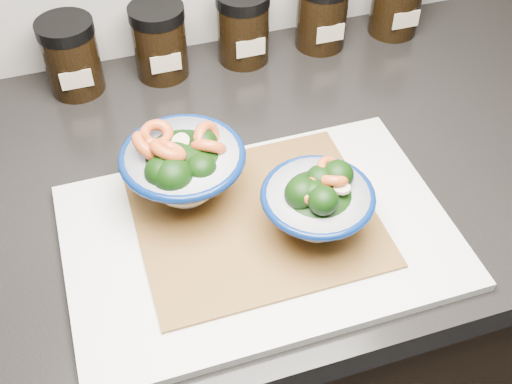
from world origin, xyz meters
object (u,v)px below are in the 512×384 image
object	(u,v)px
cutting_board	(259,236)
bowl_left	(183,167)
spice_jar_d	(322,13)
spice_jar_c	(243,27)
spice_jar_b	(160,41)
spice_jar_e	(397,0)
spice_jar_a	(71,56)
bowl_right	(317,204)

from	to	relation	value
cutting_board	bowl_left	bearing A→B (deg)	129.61
spice_jar_d	spice_jar_c	bearing A→B (deg)	180.00
spice_jar_b	spice_jar_e	bearing A→B (deg)	0.00
spice_jar_c	spice_jar_e	xyz separation A→B (m)	(0.26, 0.00, 0.00)
spice_jar_a	spice_jar_c	bearing A→B (deg)	0.00
cutting_board	spice_jar_e	size ratio (longest dim) A/B	3.98
cutting_board	bowl_right	world-z (taller)	bowl_right
bowl_right	spice_jar_c	bearing A→B (deg)	85.72
spice_jar_b	bowl_right	bearing A→B (deg)	-75.02
bowl_left	spice_jar_b	world-z (taller)	bowl_left
spice_jar_d	bowl_left	bearing A→B (deg)	-135.88
spice_jar_e	spice_jar_d	bearing A→B (deg)	180.00
spice_jar_c	spice_jar_e	distance (m)	0.26
spice_jar_a	spice_jar_e	bearing A→B (deg)	0.00
spice_jar_a	bowl_right	bearing A→B (deg)	-58.64
spice_jar_b	spice_jar_c	size ratio (longest dim) A/B	1.00
cutting_board	spice_jar_b	xyz separation A→B (m)	(-0.04, 0.36, 0.05)
spice_jar_d	bowl_right	bearing A→B (deg)	-112.58
spice_jar_c	spice_jar_d	world-z (taller)	same
spice_jar_a	spice_jar_d	world-z (taller)	same
spice_jar_b	spice_jar_e	size ratio (longest dim) A/B	1.00
bowl_right	spice_jar_e	distance (m)	0.48
spice_jar_c	bowl_left	bearing A→B (deg)	-119.69
spice_jar_a	spice_jar_d	xyz separation A→B (m)	(0.39, 0.00, 0.00)
bowl_right	spice_jar_b	size ratio (longest dim) A/B	1.15
spice_jar_b	spice_jar_a	bearing A→B (deg)	180.00
bowl_right	spice_jar_d	distance (m)	0.41
spice_jar_a	spice_jar_b	size ratio (longest dim) A/B	1.00
spice_jar_a	spice_jar_e	xyz separation A→B (m)	(0.52, 0.00, 0.00)
spice_jar_a	spice_jar_e	size ratio (longest dim) A/B	1.00
cutting_board	spice_jar_b	bearing A→B (deg)	95.98
bowl_left	spice_jar_d	distance (m)	0.40
bowl_left	spice_jar_b	distance (m)	0.28
spice_jar_e	spice_jar_c	bearing A→B (deg)	180.00
bowl_right	spice_jar_d	xyz separation A→B (m)	(0.16, 0.38, -0.00)
bowl_right	spice_jar_e	bearing A→B (deg)	52.81
bowl_right	spice_jar_b	world-z (taller)	spice_jar_b
spice_jar_d	spice_jar_b	bearing A→B (deg)	180.00
bowl_right	cutting_board	bearing A→B (deg)	165.38
spice_jar_d	spice_jar_a	bearing A→B (deg)	180.00
spice_jar_b	spice_jar_c	bearing A→B (deg)	0.00
bowl_left	cutting_board	bearing A→B (deg)	-50.39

